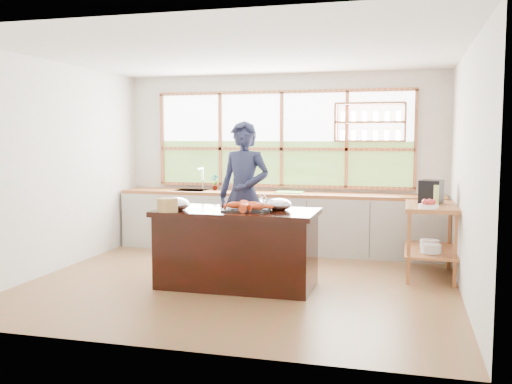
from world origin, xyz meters
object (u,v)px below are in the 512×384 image
(island, at_px, (237,248))
(wicker_basket, at_px, (167,205))
(cook, at_px, (244,195))
(espresso_machine, at_px, (431,192))

(island, relative_size, wicker_basket, 7.85)
(island, bearing_deg, cook, 100.99)
(cook, bearing_deg, wicker_basket, -102.99)
(wicker_basket, bearing_deg, island, 25.85)
(island, distance_m, espresso_machine, 2.58)
(wicker_basket, bearing_deg, espresso_machine, 28.62)
(island, xyz_separation_m, espresso_machine, (2.19, 1.24, 0.59))
(island, height_order, espresso_machine, espresso_machine)
(island, bearing_deg, wicker_basket, -154.15)
(island, distance_m, wicker_basket, 0.95)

